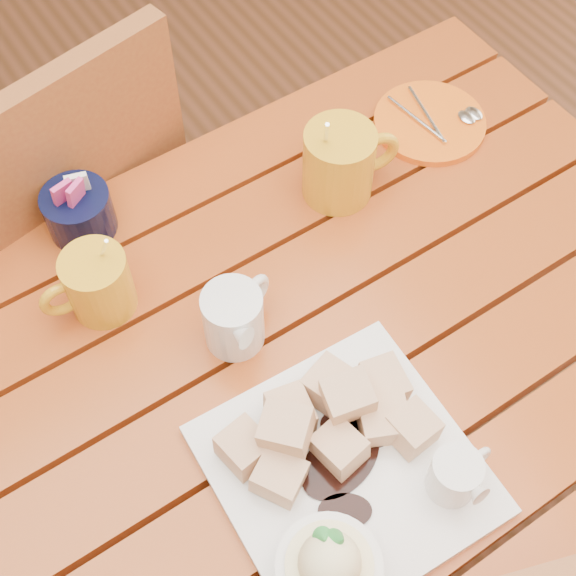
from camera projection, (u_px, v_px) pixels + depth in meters
ground at (284, 548)px, 1.59m from camera, size 5.00×5.00×0.00m
table at (282, 418)px, 1.05m from camera, size 1.20×0.79×0.75m
dessert_plate at (344, 483)px, 0.86m from camera, size 0.29×0.29×0.11m
coffee_mug_left at (96, 284)px, 0.97m from camera, size 0.12×0.08×0.14m
coffee_mug_right at (341, 162)px, 1.07m from camera, size 0.14×0.10×0.16m
cream_pitcher at (235, 317)px, 0.95m from camera, size 0.11×0.09×0.09m
sugar_caddy at (79, 211)px, 1.05m from camera, size 0.09×0.09×0.10m
orange_saucer at (431, 122)px, 1.17m from camera, size 0.16×0.16×0.02m
chair_far at (43, 249)px, 1.33m from camera, size 0.52×0.52×0.95m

